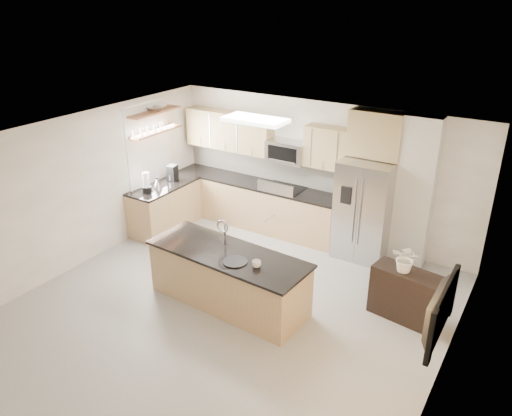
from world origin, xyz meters
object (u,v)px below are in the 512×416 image
Objects in this scene: refrigerator at (365,210)px; platter at (235,262)px; coffee_maker at (172,173)px; bowl at (155,108)px; credenza at (405,295)px; television at (432,309)px; microwave at (287,151)px; flower_vase at (407,252)px; island at (228,278)px; range at (283,210)px; cup at (257,264)px; kettle at (157,184)px; blender at (146,184)px.

refrigerator is 5.05× the size of platter.
coffee_maker is 1.34m from bowl.
television is (0.65, -1.61, 0.96)m from credenza.
microwave is 1.24× the size of flower_vase.
island is 7.26× the size of platter.
cup is at bearing -68.29° from range.
microwave reaches higher than refrigerator.
television is at bearing -58.96° from refrigerator.
refrigerator is 5.73× the size of coffee_maker.
platter is at bearing -34.72° from coffee_maker.
coffee_maker is (-0.07, 0.52, 0.04)m from kettle.
flower_vase reaches higher than range.
range is 0.64× the size of refrigerator.
range is 2.91m from cup.
microwave is at bearing 103.79° from island.
coffee_maker is (-3.16, 1.91, 0.15)m from cup.
coffee_maker is at bearing 67.16° from television.
platter is (-0.92, -2.68, -0.01)m from refrigerator.
television is at bearing -66.49° from flower_vase.
credenza is (2.38, 1.04, -0.05)m from island.
cup is 0.37× the size of platter.
television reaches higher than coffee_maker.
cup is 0.33× the size of bowl.
kettle is 0.78× the size of coffee_maker.
credenza is 1.99m from television.
coffee_maker is at bearing 97.67° from kettle.
refrigerator is 2.91× the size of flower_vase.
microwave is 3.13× the size of kettle.
cup is at bearing 8.41° from platter.
refrigerator is (1.66, -0.05, 0.42)m from range.
island is 3.21m from television.
flower_vase reaches higher than island.
platter is 0.88× the size of blender.
range is 1.87× the size of flower_vase.
microwave is 4.79m from television.
coffee_maker is 4.97m from flower_vase.
cup is at bearing -9.12° from island.
cup is (0.58, -0.13, 0.48)m from island.
microwave is 5.91× the size of cup.
cup is 3.70m from coffee_maker.
range is 4.78m from television.
bowl is (-3.31, 1.73, 1.47)m from cup.
television is at bearing -8.17° from platter.
credenza is 2.50m from platter.
bowl reaches higher than flower_vase.
blender is at bearing 159.73° from cup.
island is at bearing -79.72° from microwave.
flower_vase is (4.84, -0.25, 0.05)m from kettle.
kettle reaches higher than platter.
flower_vase is at bearing 29.93° from platter.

